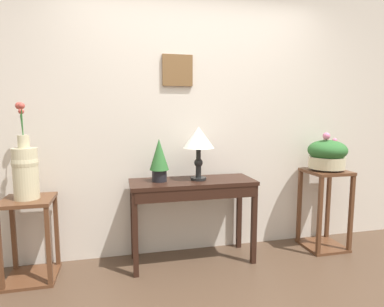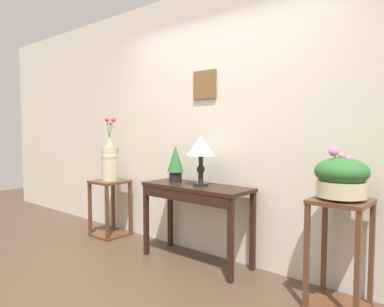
{
  "view_description": "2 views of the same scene",
  "coord_description": "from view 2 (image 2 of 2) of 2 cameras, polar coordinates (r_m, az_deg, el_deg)",
  "views": [
    {
      "loc": [
        -0.75,
        -1.64,
        1.39
      ],
      "look_at": [
        -0.09,
        1.15,
        1.03
      ],
      "focal_mm": 29.68,
      "sensor_mm": 36.0,
      "label": 1
    },
    {
      "loc": [
        2.15,
        -1.54,
        1.33
      ],
      "look_at": [
        -0.23,
        1.24,
        1.08
      ],
      "focal_mm": 33.33,
      "sensor_mm": 36.0,
      "label": 2
    }
  ],
  "objects": [
    {
      "name": "potted_plant_on_console",
      "position": [
        3.72,
        -2.66,
        -1.35
      ],
      "size": [
        0.17,
        0.17,
        0.39
      ],
      "color": "black",
      "rests_on": "console_table"
    },
    {
      "name": "flower_vase_tall_left",
      "position": [
        4.52,
        -13.06,
        -0.98
      ],
      "size": [
        0.2,
        0.24,
        0.79
      ],
      "color": "beige",
      "rests_on": "pedestal_stand_left"
    },
    {
      "name": "pedestal_stand_right",
      "position": [
        2.94,
        22.51,
        -14.65
      ],
      "size": [
        0.4,
        0.4,
        0.82
      ],
      "color": "#56331E",
      "rests_on": "ground"
    },
    {
      "name": "table_lamp",
      "position": [
        3.46,
        1.42,
        0.82
      ],
      "size": [
        0.29,
        0.29,
        0.49
      ],
      "color": "black",
      "rests_on": "console_table"
    },
    {
      "name": "pedestal_stand_left",
      "position": [
        4.61,
        -12.96,
        -8.51
      ],
      "size": [
        0.4,
        0.4,
        0.7
      ],
      "color": "#56331E",
      "rests_on": "ground"
    },
    {
      "name": "back_wall_with_art",
      "position": [
        3.68,
        4.85,
        4.96
      ],
      "size": [
        9.0,
        0.13,
        2.8
      ],
      "color": "beige",
      "rests_on": "ground"
    },
    {
      "name": "console_table",
      "position": [
        3.54,
        0.44,
        -6.95
      ],
      "size": [
        1.14,
        0.43,
        0.78
      ],
      "color": "black",
      "rests_on": "ground"
    },
    {
      "name": "planter_bowl_wide_right",
      "position": [
        2.81,
        22.8,
        -3.5
      ],
      "size": [
        0.38,
        0.38,
        0.39
      ],
      "color": "beige",
      "rests_on": "pedestal_stand_right"
    }
  ]
}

